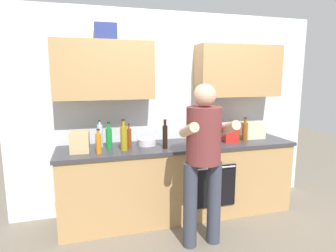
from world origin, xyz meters
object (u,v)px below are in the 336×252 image
bottle_hotsauce (190,137)px  bottle_juice (99,143)px  bottle_syrup (245,131)px  grocery_bag_bread (80,142)px  bottle_soda (109,138)px  grocery_bag_rice (253,130)px  bottle_oil (124,137)px  cup_stoneware (192,140)px  person_standing (204,153)px  grocery_bag_crisps (230,134)px  bottle_soy (165,136)px  mixing_bowl (147,142)px  bottle_vinegar (129,138)px  knife_block (209,132)px  bottle_water (100,136)px

bottle_hotsauce → bottle_juice: bearing=178.9°
bottle_syrup → grocery_bag_bread: bottle_syrup is taller
bottle_soda → grocery_bag_bread: size_ratio=1.35×
bottle_syrup → grocery_bag_rice: bottle_syrup is taller
bottle_oil → cup_stoneware: bottle_oil is taller
person_standing → grocery_bag_crisps: 0.90m
bottle_hotsauce → bottle_soy: size_ratio=0.90×
bottle_soy → mixing_bowl: bearing=128.3°
bottle_hotsauce → grocery_bag_crisps: (0.58, 0.14, -0.03)m
bottle_hotsauce → bottle_syrup: same height
bottle_soy → grocery_bag_bread: 0.93m
person_standing → cup_stoneware: person_standing is taller
grocery_bag_crisps → bottle_juice: bearing=-175.8°
bottle_hotsauce → bottle_oil: bearing=172.8°
bottle_vinegar → bottle_soy: bottle_soy is taller
bottle_oil → mixing_bowl: size_ratio=1.59×
bottle_vinegar → bottle_syrup: bottle_syrup is taller
bottle_juice → bottle_vinegar: bearing=23.1°
bottle_soy → grocery_bag_crisps: bottle_soy is taller
bottle_juice → bottle_soy: (0.73, 0.02, 0.03)m
bottle_soy → grocery_bag_rice: (1.27, 0.23, -0.04)m
mixing_bowl → knife_block: bearing=3.0°
bottle_water → bottle_soy: (0.70, -0.27, 0.01)m
bottle_vinegar → knife_block: bottle_vinegar is taller
mixing_bowl → bottle_soda: bearing=-176.6°
bottle_hotsauce → mixing_bowl: (-0.46, 0.25, -0.09)m
person_standing → cup_stoneware: bearing=78.9°
cup_stoneware → mixing_bowl: cup_stoneware is taller
bottle_soda → bottle_oil: bearing=-40.7°
person_standing → bottle_vinegar: size_ratio=5.84×
person_standing → bottle_water: bearing=139.4°
grocery_bag_rice → bottle_soda: bearing=-178.8°
bottle_hotsauce → cup_stoneware: bottle_hotsauce is taller
bottle_vinegar → bottle_soy: size_ratio=0.85×
knife_block → grocery_bag_bread: bearing=-174.8°
bottle_juice → grocery_bag_crisps: 1.61m
grocery_bag_rice → grocery_bag_bread: grocery_bag_bread is taller
mixing_bowl → knife_block: size_ratio=0.80×
bottle_juice → bottle_hotsauce: (1.02, -0.02, 0.01)m
bottle_water → grocery_bag_crisps: bearing=-6.2°
person_standing → grocery_bag_bread: 1.33m
bottle_syrup → grocery_bag_bread: 2.01m
bottle_water → bottle_oil: bottle_oil is taller
bottle_soda → bottle_hotsauce: bearing=-14.1°
bottle_hotsauce → bottle_soda: bearing=165.9°
bottle_hotsauce → grocery_bag_rice: bearing=15.2°
bottle_juice → knife_block: 1.42m
bottle_vinegar → bottle_oil: 0.10m
bottle_soy → cup_stoneware: 0.40m
bottle_soda → grocery_bag_crisps: bearing=-3.3°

